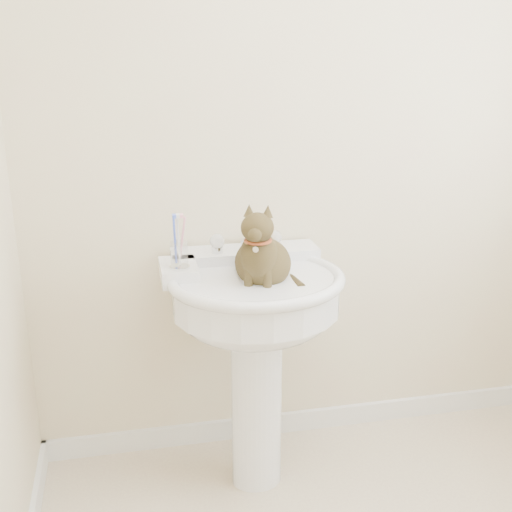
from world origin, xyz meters
TOP-DOWN VIEW (x-y plane):
  - wall_back at (0.00, 1.10)m, footprint 2.20×0.00m
  - baseboard_back at (0.00, 1.09)m, footprint 2.20×0.02m
  - pedestal_sink at (-0.29, 0.81)m, footprint 0.63×0.62m
  - faucet at (-0.28, 0.96)m, footprint 0.28×0.12m
  - soap_bar at (-0.21, 1.05)m, footprint 0.10×0.07m
  - toothbrush_cup at (-0.54, 0.84)m, footprint 0.07×0.07m
  - cat at (-0.27, 0.79)m, footprint 0.21×0.27m

SIDE VIEW (x-z plane):
  - baseboard_back at x=0.00m, z-range 0.00..0.09m
  - pedestal_sink at x=-0.29m, z-range 0.25..1.12m
  - soap_bar at x=-0.21m, z-range 0.87..0.90m
  - cat at x=-0.27m, z-range 0.71..1.10m
  - faucet at x=-0.28m, z-range 0.84..0.98m
  - toothbrush_cup at x=-0.54m, z-range 0.83..1.01m
  - wall_back at x=0.00m, z-range 0.00..2.50m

